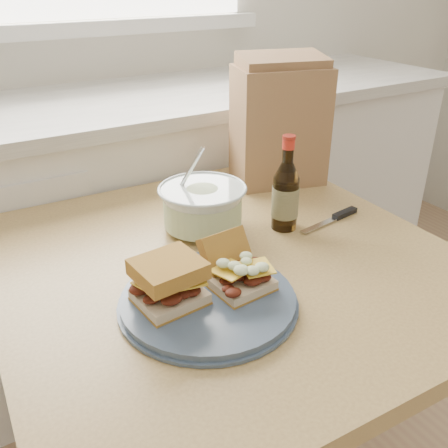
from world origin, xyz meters
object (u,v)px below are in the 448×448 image
dining_table (227,302)px  beer_bottle (286,195)px  plate (208,301)px  coleslaw_bowl (203,208)px  paper_bag (279,126)px

dining_table → beer_bottle: beer_bottle is taller
dining_table → beer_bottle: 0.27m
plate → beer_bottle: bearing=30.1°
dining_table → coleslaw_bowl: size_ratio=4.72×
dining_table → plate: bearing=-131.2°
dining_table → beer_bottle: (0.19, 0.05, 0.20)m
coleslaw_bowl → plate: bearing=-117.0°
plate → dining_table: bearing=47.2°
paper_bag → plate: bearing=-121.8°
plate → coleslaw_bowl: size_ratio=1.56×
coleslaw_bowl → beer_bottle: beer_bottle is taller
coleslaw_bowl → paper_bag: (0.33, 0.16, 0.11)m
dining_table → coleslaw_bowl: bearing=83.1°
dining_table → beer_bottle: bearing=16.8°
dining_table → coleslaw_bowl: (0.02, 0.14, 0.16)m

